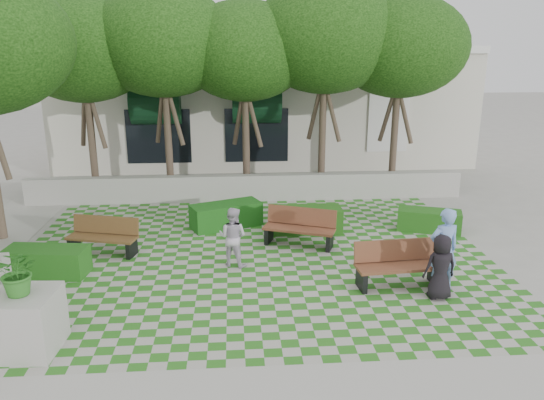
{
  "coord_description": "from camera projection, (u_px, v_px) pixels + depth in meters",
  "views": [
    {
      "loc": [
        -0.46,
        -11.52,
        5.31
      ],
      "look_at": [
        0.5,
        1.5,
        1.4
      ],
      "focal_mm": 35.0,
      "sensor_mm": 36.0,
      "label": 1
    }
  ],
  "objects": [
    {
      "name": "person_blue",
      "position": [
        444.0,
        250.0,
        11.58
      ],
      "size": [
        0.76,
        0.56,
        1.9
      ],
      "primitive_type": "imported",
      "rotation": [
        0.0,
        0.0,
        3.31
      ],
      "color": "#779BD9",
      "rests_on": "ground"
    },
    {
      "name": "bench_west",
      "position": [
        103.0,
        237.0,
        13.73
      ],
      "size": [
        1.91,
        1.05,
        0.95
      ],
      "rotation": [
        0.0,
        0.0,
        -0.26
      ],
      "color": "#53381C",
      "rests_on": "ground"
    },
    {
      "name": "hedge_east",
      "position": [
        429.0,
        220.0,
        15.43
      ],
      "size": [
        1.92,
        1.27,
        0.62
      ],
      "primitive_type": "cube",
      "rotation": [
        0.0,
        0.0,
        -0.34
      ],
      "color": "#1B4F15",
      "rests_on": "ground"
    },
    {
      "name": "hedge_midleft",
      "position": [
        226.0,
        215.0,
        15.74
      ],
      "size": [
        2.21,
        1.54,
        0.72
      ],
      "primitive_type": "cube",
      "rotation": [
        0.0,
        0.0,
        0.39
      ],
      "color": "#144B14",
      "rests_on": "ground"
    },
    {
      "name": "person_dark",
      "position": [
        440.0,
        267.0,
        11.24
      ],
      "size": [
        0.74,
        0.52,
        1.44
      ],
      "primitive_type": "imported",
      "rotation": [
        0.0,
        0.0,
        3.23
      ],
      "color": "black",
      "rests_on": "ground"
    },
    {
      "name": "retaining_wall",
      "position": [
        248.0,
        188.0,
        18.35
      ],
      "size": [
        15.0,
        0.36,
        0.9
      ],
      "primitive_type": "cube",
      "color": "#9E9B93",
      "rests_on": "ground"
    },
    {
      "name": "hedge_west",
      "position": [
        46.0,
        262.0,
        12.49
      ],
      "size": [
        1.99,
        1.0,
        0.67
      ],
      "primitive_type": "cube",
      "rotation": [
        0.0,
        0.0,
        -0.13
      ],
      "color": "#194F15",
      "rests_on": "ground"
    },
    {
      "name": "planter_front",
      "position": [
        24.0,
        310.0,
        9.3
      ],
      "size": [
        1.17,
        1.17,
        1.95
      ],
      "rotation": [
        0.0,
        0.0,
        -0.07
      ],
      "color": "#9E9B93",
      "rests_on": "ground"
    },
    {
      "name": "hedge_midright",
      "position": [
        306.0,
        220.0,
        15.35
      ],
      "size": [
        2.06,
        0.82,
        0.72
      ],
      "primitive_type": "cube",
      "rotation": [
        0.0,
        0.0,
        -0.0
      ],
      "color": "#1C4C14",
      "rests_on": "ground"
    },
    {
      "name": "tree_row",
      "position": [
        187.0,
        46.0,
        16.63
      ],
      "size": [
        17.7,
        13.4,
        7.41
      ],
      "color": "#47382B",
      "rests_on": "ground"
    },
    {
      "name": "ground",
      "position": [
        256.0,
        275.0,
        12.56
      ],
      "size": [
        90.0,
        90.0,
        0.0
      ],
      "primitive_type": "plane",
      "color": "gray",
      "rests_on": "ground"
    },
    {
      "name": "bench_east",
      "position": [
        398.0,
        265.0,
        11.9
      ],
      "size": [
        1.99,
        0.8,
        1.02
      ],
      "rotation": [
        0.0,
        0.0,
        0.08
      ],
      "color": "brown",
      "rests_on": "ground"
    },
    {
      "name": "building",
      "position": [
        262.0,
        102.0,
        25.35
      ],
      "size": [
        18.0,
        8.92,
        5.15
      ],
      "color": "beige",
      "rests_on": "ground"
    },
    {
      "name": "bench_mid",
      "position": [
        300.0,
        228.0,
        14.29
      ],
      "size": [
        2.01,
        1.3,
        1.0
      ],
      "rotation": [
        0.0,
        0.0,
        -0.38
      ],
      "color": "brown",
      "rests_on": "ground"
    },
    {
      "name": "person_white",
      "position": [
        233.0,
        237.0,
        12.91
      ],
      "size": [
        0.89,
        0.81,
        1.49
      ],
      "primitive_type": "imported",
      "rotation": [
        0.0,
        0.0,
        2.73
      ],
      "color": "#BEB3C5",
      "rests_on": "ground"
    },
    {
      "name": "lawn",
      "position": [
        254.0,
        258.0,
        13.51
      ],
      "size": [
        12.0,
        12.0,
        0.0
      ],
      "primitive_type": "plane",
      "color": "#2B721E",
      "rests_on": "ground"
    }
  ]
}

